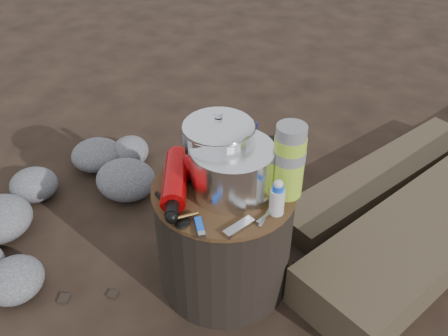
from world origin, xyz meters
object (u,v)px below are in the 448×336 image
(stump, at_px, (224,235))
(thermos, at_px, (289,161))
(camping_pot, at_px, (219,147))
(travel_mug, at_px, (272,159))
(fuel_bottle, at_px, (175,179))

(stump, distance_m, thermos, 0.37)
(stump, height_order, camping_pot, camping_pot)
(thermos, relative_size, travel_mug, 1.99)
(fuel_bottle, xyz_separation_m, travel_mug, (0.25, 0.18, 0.02))
(travel_mug, bearing_deg, thermos, -48.02)
(thermos, height_order, travel_mug, thermos)
(camping_pot, xyz_separation_m, thermos, (0.22, -0.01, 0.01))
(stump, bearing_deg, fuel_bottle, -156.42)
(camping_pot, relative_size, fuel_bottle, 0.70)
(fuel_bottle, height_order, thermos, thermos)
(stump, xyz_separation_m, camping_pot, (-0.04, 0.05, 0.31))
(stump, relative_size, fuel_bottle, 1.44)
(stump, distance_m, fuel_bottle, 0.28)
(fuel_bottle, bearing_deg, travel_mug, 13.42)
(thermos, bearing_deg, fuel_bottle, -162.20)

